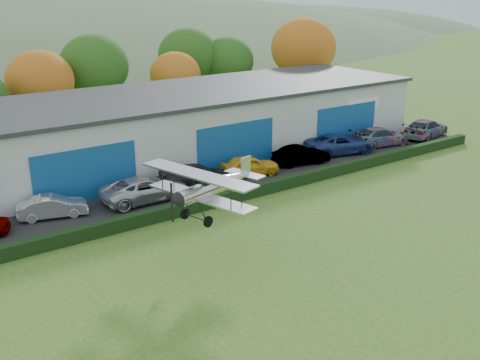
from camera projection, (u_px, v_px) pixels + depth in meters
ground at (435, 314)px, 24.47m from camera, size 300.00×300.00×0.00m
apron at (222, 176)px, 42.25m from camera, size 48.00×9.00×0.05m
hedge at (261, 189)px, 38.44m from camera, size 46.00×0.60×0.80m
hangar at (195, 121)px, 47.86m from camera, size 40.60×12.60×5.30m
tree_belt at (89, 73)px, 54.32m from camera, size 75.70×13.22×10.12m
car_1 at (53, 207)px, 34.48m from camera, size 4.38×2.52×1.37m
car_2 at (145, 189)px, 37.15m from camera, size 5.83×2.75×1.61m
car_3 at (197, 176)px, 39.68m from camera, size 5.92×3.64×1.60m
car_4 at (250, 165)px, 42.17m from camera, size 4.72×2.83×1.50m
car_5 at (301, 155)px, 44.77m from camera, size 4.78×2.44×1.50m
car_6 at (340, 144)px, 47.73m from camera, size 6.47×4.14×1.66m
car_7 at (380, 136)px, 50.09m from camera, size 5.87×3.15×1.62m
car_8 at (426, 128)px, 52.87m from camera, size 6.15×3.52×1.68m
biplane at (210, 186)px, 28.94m from camera, size 6.12×6.94×2.59m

